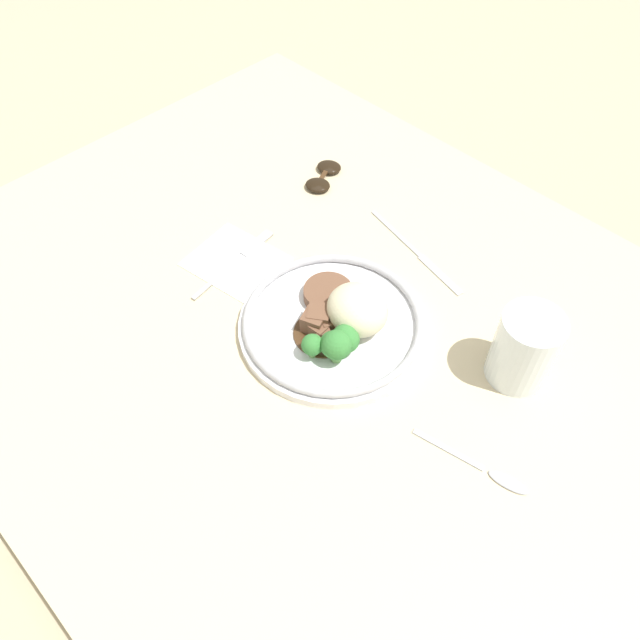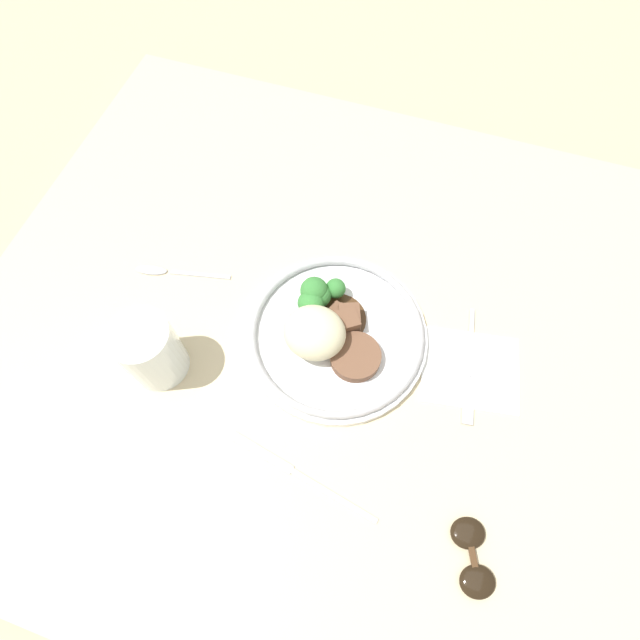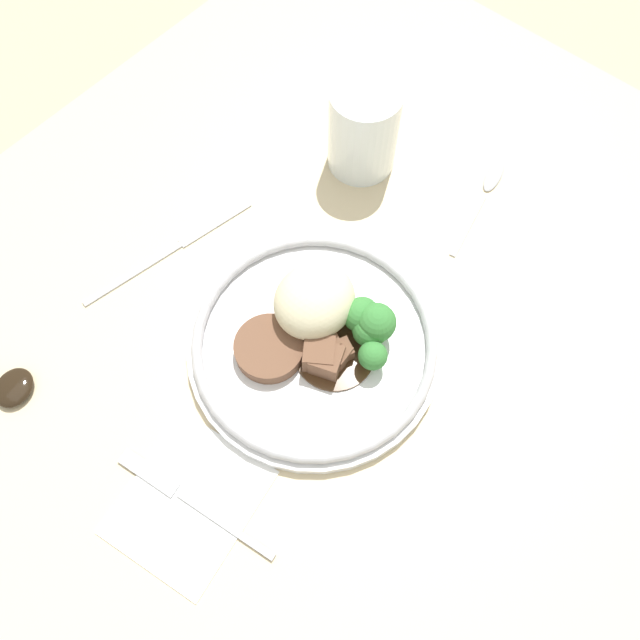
{
  "view_description": "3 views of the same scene",
  "coord_description": "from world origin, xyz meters",
  "px_view_note": "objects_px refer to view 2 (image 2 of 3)",
  "views": [
    {
      "loc": [
        0.42,
        -0.4,
        0.76
      ],
      "look_at": [
        0.03,
        -0.01,
        0.06
      ],
      "focal_mm": 35.0,
      "sensor_mm": 36.0,
      "label": 1
    },
    {
      "loc": [
        -0.03,
        0.3,
        0.73
      ],
      "look_at": [
        0.07,
        -0.0,
        0.07
      ],
      "focal_mm": 28.0,
      "sensor_mm": 36.0,
      "label": 2
    },
    {
      "loc": [
        -0.15,
        -0.17,
        0.67
      ],
      "look_at": [
        0.05,
        0.01,
        0.08
      ],
      "focal_mm": 35.0,
      "sensor_mm": 36.0,
      "label": 3
    }
  ],
  "objects_px": {
    "knife": "(296,473)",
    "sunglasses": "(472,557)",
    "plate": "(331,331)",
    "fork": "(469,375)",
    "spoon": "(164,271)",
    "juice_glass": "(152,352)"
  },
  "relations": [
    {
      "from": "sunglasses",
      "to": "knife",
      "type": "bearing_deg",
      "value": -29.58
    },
    {
      "from": "juice_glass",
      "to": "knife",
      "type": "xyz_separation_m",
      "value": [
        -0.24,
        0.08,
        -0.05
      ]
    },
    {
      "from": "juice_glass",
      "to": "knife",
      "type": "height_order",
      "value": "juice_glass"
    },
    {
      "from": "plate",
      "to": "sunglasses",
      "type": "xyz_separation_m",
      "value": [
        -0.26,
        0.23,
        -0.02
      ]
    },
    {
      "from": "plate",
      "to": "knife",
      "type": "height_order",
      "value": "plate"
    },
    {
      "from": "knife",
      "to": "sunglasses",
      "type": "relative_size",
      "value": 2.15
    },
    {
      "from": "plate",
      "to": "sunglasses",
      "type": "distance_m",
      "value": 0.35
    },
    {
      "from": "knife",
      "to": "juice_glass",
      "type": "bearing_deg",
      "value": -7.65
    },
    {
      "from": "spoon",
      "to": "sunglasses",
      "type": "xyz_separation_m",
      "value": [
        -0.55,
        0.26,
        0.01
      ]
    },
    {
      "from": "juice_glass",
      "to": "spoon",
      "type": "height_order",
      "value": "juice_glass"
    },
    {
      "from": "fork",
      "to": "sunglasses",
      "type": "relative_size",
      "value": 1.76
    },
    {
      "from": "sunglasses",
      "to": "plate",
      "type": "bearing_deg",
      "value": -65.15
    },
    {
      "from": "fork",
      "to": "spoon",
      "type": "relative_size",
      "value": 1.18
    },
    {
      "from": "juice_glass",
      "to": "sunglasses",
      "type": "bearing_deg",
      "value": 167.12
    },
    {
      "from": "juice_glass",
      "to": "fork",
      "type": "height_order",
      "value": "juice_glass"
    },
    {
      "from": "spoon",
      "to": "plate",
      "type": "bearing_deg",
      "value": 163.18
    },
    {
      "from": "plate",
      "to": "juice_glass",
      "type": "relative_size",
      "value": 2.43
    },
    {
      "from": "plate",
      "to": "knife",
      "type": "bearing_deg",
      "value": 94.71
    },
    {
      "from": "juice_glass",
      "to": "spoon",
      "type": "bearing_deg",
      "value": -65.13
    },
    {
      "from": "plate",
      "to": "fork",
      "type": "relative_size",
      "value": 1.5
    },
    {
      "from": "knife",
      "to": "spoon",
      "type": "bearing_deg",
      "value": -25.18
    },
    {
      "from": "knife",
      "to": "spoon",
      "type": "distance_m",
      "value": 0.38
    }
  ]
}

